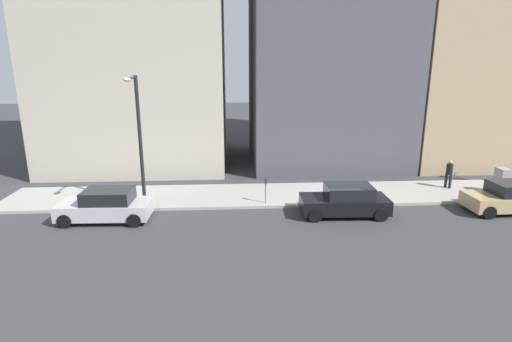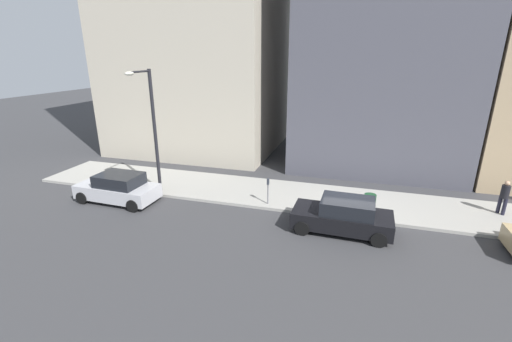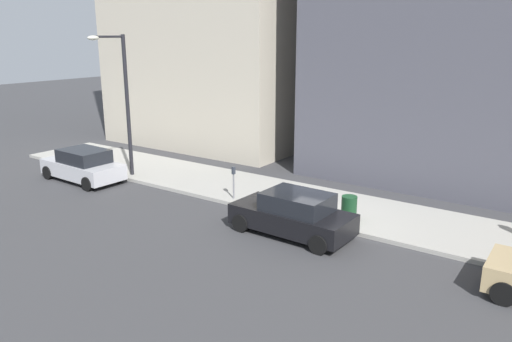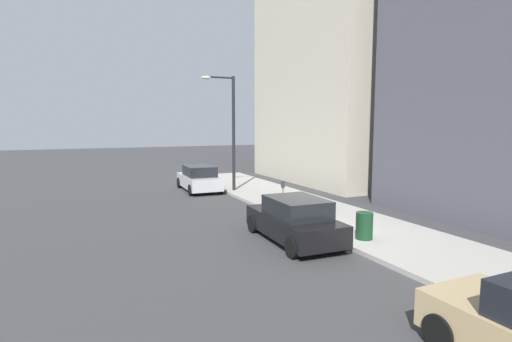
{
  "view_description": "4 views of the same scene",
  "coord_description": "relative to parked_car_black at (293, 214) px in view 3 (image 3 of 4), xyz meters",
  "views": [
    {
      "loc": [
        -19.17,
        5.65,
        7.11
      ],
      "look_at": [
        1.78,
        4.38,
        1.53
      ],
      "focal_mm": 28.0,
      "sensor_mm": 36.0,
      "label": 1
    },
    {
      "loc": [
        -14.94,
        0.03,
        7.32
      ],
      "look_at": [
        0.67,
        4.65,
        1.77
      ],
      "focal_mm": 24.0,
      "sensor_mm": 36.0,
      "label": 2
    },
    {
      "loc": [
        -14.93,
        -7.89,
        6.66
      ],
      "look_at": [
        1.27,
        3.43,
        1.22
      ],
      "focal_mm": 35.0,
      "sensor_mm": 36.0,
      "label": 3
    },
    {
      "loc": [
        -7.72,
        -11.26,
        3.95
      ],
      "look_at": [
        0.45,
        6.85,
        1.63
      ],
      "focal_mm": 28.0,
      "sensor_mm": 36.0,
      "label": 4
    }
  ],
  "objects": [
    {
      "name": "trash_bin",
      "position": [
        2.02,
        -1.13,
        -0.14
      ],
      "size": [
        0.56,
        0.56,
        0.9
      ],
      "primitive_type": "cylinder",
      "color": "#14381E",
      "rests_on": "sidewalk"
    },
    {
      "name": "sidewalk",
      "position": [
        3.12,
        -0.21,
        -0.66
      ],
      "size": [
        4.0,
        36.0,
        0.15
      ],
      "primitive_type": "cube",
      "color": "#9E9B93",
      "rests_on": "ground"
    },
    {
      "name": "streetlamp",
      "position": [
        1.4,
        9.98,
        3.28
      ],
      "size": [
        1.97,
        0.32,
        6.5
      ],
      "color": "black",
      "rests_on": "sidewalk"
    },
    {
      "name": "parking_meter",
      "position": [
        1.57,
        3.76,
        0.24
      ],
      "size": [
        0.14,
        0.1,
        1.35
      ],
      "color": "slate",
      "rests_on": "sidewalk"
    },
    {
      "name": "ground_plane",
      "position": [
        1.12,
        -0.21,
        -0.74
      ],
      "size": [
        120.0,
        120.0,
        0.0
      ],
      "primitive_type": "plane",
      "color": "#38383A"
    },
    {
      "name": "parked_car_black",
      "position": [
        0.0,
        0.0,
        0.0
      ],
      "size": [
        2.03,
        4.25,
        1.52
      ],
      "rotation": [
        0.0,
        0.0,
        -0.03
      ],
      "color": "black",
      "rests_on": "ground"
    },
    {
      "name": "parked_car_silver",
      "position": [
        -0.0,
        11.4,
        0.0
      ],
      "size": [
        2.04,
        4.26,
        1.52
      ],
      "rotation": [
        0.0,
        0.0,
        -0.03
      ],
      "color": "#B7B7BC",
      "rests_on": "ground"
    }
  ]
}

